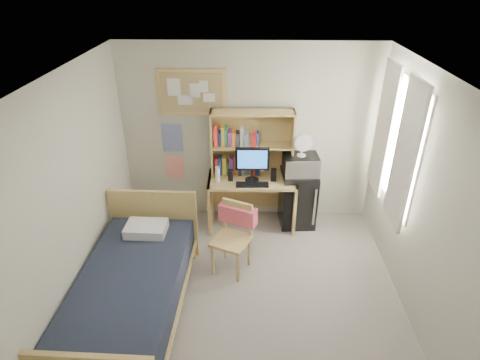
{
  "coord_description": "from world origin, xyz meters",
  "views": [
    {
      "loc": [
        0.02,
        -3.23,
        3.48
      ],
      "look_at": [
        -0.1,
        1.2,
        1.06
      ],
      "focal_mm": 30.0,
      "sensor_mm": 36.0,
      "label": 1
    }
  ],
  "objects_px": {
    "microwave": "(301,165)",
    "desk_chair": "(231,240)",
    "monitor": "(252,165)",
    "desk_fan": "(302,146)",
    "bulletin_board": "(192,92)",
    "speaker_right": "(274,175)",
    "mini_fridge": "(298,198)",
    "speaker_left": "(231,175)",
    "bed": "(132,296)",
    "desk": "(251,202)"
  },
  "relations": [
    {
      "from": "desk_fan",
      "to": "bulletin_board",
      "type": "bearing_deg",
      "value": 165.82
    },
    {
      "from": "speaker_left",
      "to": "microwave",
      "type": "bearing_deg",
      "value": 4.94
    },
    {
      "from": "bulletin_board",
      "to": "desk",
      "type": "xyz_separation_m",
      "value": [
        0.83,
        -0.31,
        -1.53
      ]
    },
    {
      "from": "desk_chair",
      "to": "mini_fridge",
      "type": "xyz_separation_m",
      "value": [
        0.93,
        1.09,
        -0.04
      ]
    },
    {
      "from": "bed",
      "to": "monitor",
      "type": "xyz_separation_m",
      "value": [
        1.29,
        1.77,
        0.73
      ]
    },
    {
      "from": "bulletin_board",
      "to": "speaker_right",
      "type": "height_order",
      "value": "bulletin_board"
    },
    {
      "from": "bulletin_board",
      "to": "speaker_left",
      "type": "relative_size",
      "value": 5.74
    },
    {
      "from": "desk_chair",
      "to": "mini_fridge",
      "type": "relative_size",
      "value": 1.1
    },
    {
      "from": "bulletin_board",
      "to": "bed",
      "type": "distance_m",
      "value": 2.73
    },
    {
      "from": "bulletin_board",
      "to": "desk_chair",
      "type": "relative_size",
      "value": 1.02
    },
    {
      "from": "desk",
      "to": "speaker_left",
      "type": "xyz_separation_m",
      "value": [
        -0.3,
        -0.07,
        0.47
      ]
    },
    {
      "from": "microwave",
      "to": "monitor",
      "type": "bearing_deg",
      "value": -175.39
    },
    {
      "from": "desk",
      "to": "monitor",
      "type": "bearing_deg",
      "value": -90.0
    },
    {
      "from": "desk",
      "to": "mini_fridge",
      "type": "distance_m",
      "value": 0.68
    },
    {
      "from": "microwave",
      "to": "desk_fan",
      "type": "height_order",
      "value": "desk_fan"
    },
    {
      "from": "monitor",
      "to": "desk",
      "type": "bearing_deg",
      "value": 90.0
    },
    {
      "from": "mini_fridge",
      "to": "microwave",
      "type": "height_order",
      "value": "microwave"
    },
    {
      "from": "mini_fridge",
      "to": "speaker_left",
      "type": "bearing_deg",
      "value": -176.39
    },
    {
      "from": "desk",
      "to": "bed",
      "type": "bearing_deg",
      "value": -126.72
    },
    {
      "from": "bulletin_board",
      "to": "desk_fan",
      "type": "distance_m",
      "value": 1.67
    },
    {
      "from": "bed",
      "to": "monitor",
      "type": "relative_size",
      "value": 4.36
    },
    {
      "from": "desk_chair",
      "to": "speaker_left",
      "type": "bearing_deg",
      "value": 116.11
    },
    {
      "from": "desk",
      "to": "desk_fan",
      "type": "bearing_deg",
      "value": 2.09
    },
    {
      "from": "monitor",
      "to": "speaker_left",
      "type": "xyz_separation_m",
      "value": [
        -0.3,
        -0.01,
        -0.17
      ]
    },
    {
      "from": "monitor",
      "to": "speaker_right",
      "type": "bearing_deg",
      "value": -0.0
    },
    {
      "from": "monitor",
      "to": "bed",
      "type": "bearing_deg",
      "value": -127.66
    },
    {
      "from": "desk_fan",
      "to": "bed",
      "type": "bearing_deg",
      "value": -140.48
    },
    {
      "from": "monitor",
      "to": "speaker_right",
      "type": "distance_m",
      "value": 0.34
    },
    {
      "from": "desk_chair",
      "to": "microwave",
      "type": "bearing_deg",
      "value": 72.29
    },
    {
      "from": "mini_fridge",
      "to": "monitor",
      "type": "relative_size",
      "value": 1.7
    },
    {
      "from": "speaker_left",
      "to": "microwave",
      "type": "relative_size",
      "value": 0.34
    },
    {
      "from": "mini_fridge",
      "to": "microwave",
      "type": "bearing_deg",
      "value": -90.0
    },
    {
      "from": "speaker_right",
      "to": "desk_fan",
      "type": "distance_m",
      "value": 0.56
    },
    {
      "from": "bulletin_board",
      "to": "desk_chair",
      "type": "distance_m",
      "value": 2.06
    },
    {
      "from": "speaker_left",
      "to": "bed",
      "type": "bearing_deg",
      "value": -120.91
    },
    {
      "from": "bed",
      "to": "mini_fridge",
      "type": "bearing_deg",
      "value": 45.44
    },
    {
      "from": "desk",
      "to": "speaker_right",
      "type": "bearing_deg",
      "value": -11.31
    },
    {
      "from": "speaker_left",
      "to": "desk_fan",
      "type": "bearing_deg",
      "value": 4.94
    },
    {
      "from": "desk",
      "to": "desk_chair",
      "type": "bearing_deg",
      "value": -105.3
    },
    {
      "from": "desk_fan",
      "to": "desk",
      "type": "bearing_deg",
      "value": 179.59
    },
    {
      "from": "desk_chair",
      "to": "monitor",
      "type": "distance_m",
      "value": 1.15
    },
    {
      "from": "bulletin_board",
      "to": "bed",
      "type": "height_order",
      "value": "bulletin_board"
    },
    {
      "from": "bulletin_board",
      "to": "microwave",
      "type": "bearing_deg",
      "value": -10.19
    },
    {
      "from": "desk",
      "to": "microwave",
      "type": "height_order",
      "value": "microwave"
    },
    {
      "from": "desk",
      "to": "speaker_right",
      "type": "relative_size",
      "value": 6.92
    },
    {
      "from": "speaker_left",
      "to": "desk_fan",
      "type": "height_order",
      "value": "desk_fan"
    },
    {
      "from": "speaker_right",
      "to": "microwave",
      "type": "relative_size",
      "value": 0.38
    },
    {
      "from": "microwave",
      "to": "desk_chair",
      "type": "bearing_deg",
      "value": -135.07
    },
    {
      "from": "desk_chair",
      "to": "mini_fridge",
      "type": "distance_m",
      "value": 1.43
    },
    {
      "from": "desk",
      "to": "mini_fridge",
      "type": "bearing_deg",
      "value": 3.77
    }
  ]
}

